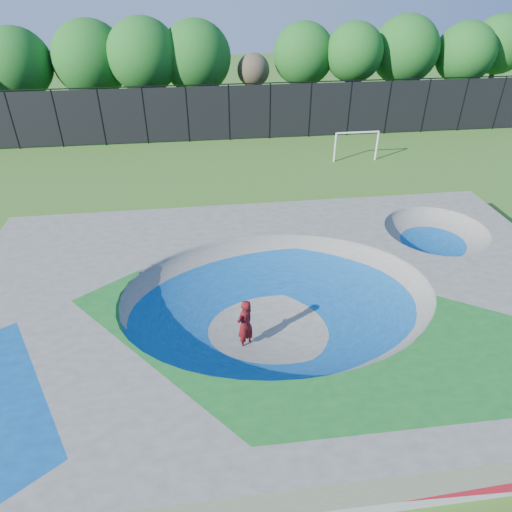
% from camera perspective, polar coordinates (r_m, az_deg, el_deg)
% --- Properties ---
extents(ground, '(120.00, 120.00, 0.00)m').
position_cam_1_polar(ground, '(16.76, 2.64, -8.58)').
color(ground, '#34631B').
rests_on(ground, ground).
extents(skate_deck, '(22.00, 14.00, 1.50)m').
position_cam_1_polar(skate_deck, '(16.27, 2.71, -6.59)').
color(skate_deck, gray).
rests_on(skate_deck, ground).
extents(skater, '(0.83, 0.80, 1.91)m').
position_cam_1_polar(skater, '(15.32, -1.40, -8.51)').
color(skater, '#B40E11').
rests_on(skater, ground).
extents(skateboard, '(0.68, 0.73, 0.05)m').
position_cam_1_polar(skateboard, '(15.94, -1.35, -11.03)').
color(skateboard, black).
rests_on(skateboard, ground).
extents(soccer_goal, '(2.96, 0.12, 1.96)m').
position_cam_1_polar(soccer_goal, '(31.43, 12.49, 13.90)').
color(soccer_goal, white).
rests_on(soccer_goal, ground).
extents(fence, '(48.09, 0.09, 4.04)m').
position_cam_1_polar(fence, '(34.66, -3.39, 17.57)').
color(fence, black).
rests_on(fence, ground).
extents(treeline, '(52.60, 7.42, 8.00)m').
position_cam_1_polar(treeline, '(39.20, -6.45, 23.57)').
color(treeline, '#472C23').
rests_on(treeline, ground).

